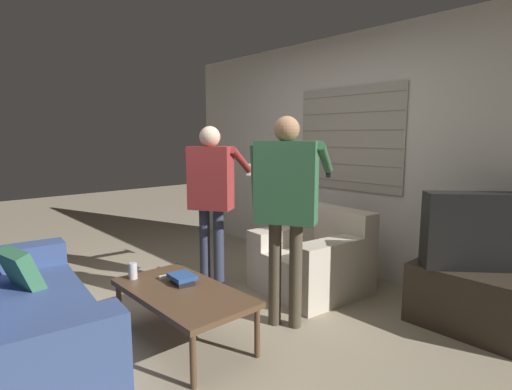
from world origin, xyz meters
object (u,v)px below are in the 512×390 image
tv (479,231)px  soda_can (133,271)px  person_left_standing (211,188)px  coffee_table (183,295)px  book_stack (182,278)px  couch_blue (14,320)px  person_right_standing (286,195)px  armchair_beige (314,259)px  spare_remote (168,277)px

tv → soda_can: bearing=4.7°
tv → person_left_standing: 2.27m
coffee_table → tv: (1.33, 1.79, 0.42)m
soda_can → coffee_table: bearing=19.3°
person_left_standing → book_stack: size_ratio=6.87×
tv → person_left_standing: size_ratio=0.46×
couch_blue → coffee_table: bearing=70.3°
coffee_table → person_right_standing: person_right_standing is taller
person_left_standing → soda_can: 1.09m
armchair_beige → coffee_table: 1.48m
person_left_standing → coffee_table: bearing=-80.0°
couch_blue → person_left_standing: size_ratio=1.25×
soda_can → armchair_beige: bearing=74.9°
tv → couch_blue: bearing=13.9°
armchair_beige → coffee_table: (0.01, -1.48, 0.05)m
armchair_beige → book_stack: size_ratio=4.30×
couch_blue → armchair_beige: couch_blue is taller
couch_blue → tv: size_ratio=2.70×
tv → book_stack: bearing=6.9°
armchair_beige → person_left_standing: 1.20m
person_right_standing → book_stack: 1.00m
couch_blue → person_left_standing: person_left_standing is taller
book_stack → coffee_table: bearing=-31.7°
coffee_table → book_stack: bearing=148.3°
person_right_standing → couch_blue: bearing=-145.8°
spare_remote → armchair_beige: bearing=88.4°
coffee_table → tv: tv is taller
person_right_standing → spare_remote: person_right_standing is taller
tv → person_right_standing: (-1.01, -1.05, 0.26)m
book_stack → person_right_standing: bearing=56.8°
soda_can → spare_remote: bearing=50.9°
person_left_standing → soda_can: (0.24, -0.92, -0.54)m
coffee_table → person_left_standing: bearing=132.1°
armchair_beige → coffee_table: armchair_beige is taller
coffee_table → person_left_standing: person_left_standing is taller
couch_blue → soda_can: (0.02, 0.81, 0.15)m
coffee_table → person_right_standing: 1.05m
book_stack → tv: bearing=49.8°
armchair_beige → tv: size_ratio=1.35×
coffee_table → spare_remote: bearing=171.1°
person_left_standing → soda_can: size_ratio=12.47×
spare_remote → person_right_standing: bearing=58.4°
couch_blue → spare_remote: size_ratio=14.60×
spare_remote → book_stack: bearing=19.3°
armchair_beige → person_right_standing: person_right_standing is taller
person_right_standing → spare_remote: (-0.60, -0.69, -0.63)m
book_stack → soda_can: (-0.33, -0.23, 0.03)m
tv → book_stack: tv is taller
person_right_standing → tv: bearing=14.9°
book_stack → armchair_beige: bearing=85.5°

